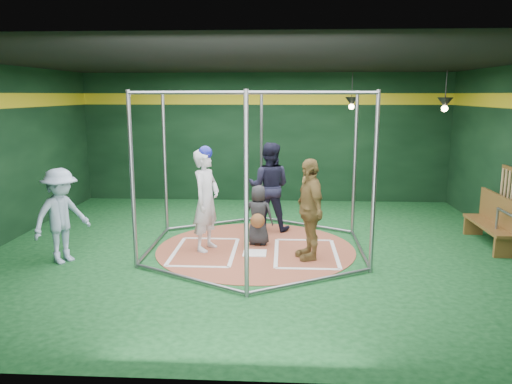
# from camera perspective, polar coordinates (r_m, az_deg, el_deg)

# --- Properties ---
(room_shell) EXTENTS (10.10, 9.10, 3.53)m
(room_shell) POSITION_cam_1_polar(r_m,az_deg,el_deg) (9.28, -0.03, 3.85)
(room_shell) COLOR #0D3B17
(room_shell) RESTS_ON ground
(clay_disc) EXTENTS (3.80, 3.80, 0.01)m
(clay_disc) POSITION_cam_1_polar(r_m,az_deg,el_deg) (9.65, -0.03, -6.50)
(clay_disc) COLOR #994F37
(clay_disc) RESTS_ON ground
(home_plate) EXTENTS (0.43, 0.43, 0.01)m
(home_plate) POSITION_cam_1_polar(r_m,az_deg,el_deg) (9.37, -0.14, -6.98)
(home_plate) COLOR white
(home_plate) RESTS_ON clay_disc
(batter_box_left) EXTENTS (1.17, 1.77, 0.01)m
(batter_box_left) POSITION_cam_1_polar(r_m,az_deg,el_deg) (9.51, -5.88, -6.76)
(batter_box_left) COLOR white
(batter_box_left) RESTS_ON clay_disc
(batter_box_right) EXTENTS (1.17, 1.77, 0.01)m
(batter_box_right) POSITION_cam_1_polar(r_m,az_deg,el_deg) (9.41, 5.71, -6.96)
(batter_box_right) COLOR white
(batter_box_right) RESTS_ON clay_disc
(batting_cage) EXTENTS (4.05, 4.67, 3.00)m
(batting_cage) POSITION_cam_1_polar(r_m,az_deg,el_deg) (9.31, -0.03, 2.30)
(batting_cage) COLOR gray
(batting_cage) RESTS_ON ground
(pendant_lamp_near) EXTENTS (0.34, 0.34, 0.90)m
(pendant_lamp_near) POSITION_cam_1_polar(r_m,az_deg,el_deg) (12.90, 10.87, 10.10)
(pendant_lamp_near) COLOR black
(pendant_lamp_near) RESTS_ON room_shell
(pendant_lamp_far) EXTENTS (0.34, 0.34, 0.90)m
(pendant_lamp_far) POSITION_cam_1_polar(r_m,az_deg,el_deg) (11.71, 20.79, 9.50)
(pendant_lamp_far) COLOR black
(pendant_lamp_far) RESTS_ON room_shell
(batter_figure) EXTENTS (0.67, 0.81, 1.98)m
(batter_figure) POSITION_cam_1_polar(r_m,az_deg,el_deg) (9.40, -5.73, -0.81)
(batter_figure) COLOR silver
(batter_figure) RESTS_ON clay_disc
(visitor_leopard) EXTENTS (0.73, 1.15, 1.82)m
(visitor_leopard) POSITION_cam_1_polar(r_m,az_deg,el_deg) (8.93, 6.12, -1.94)
(visitor_leopard) COLOR #A18345
(visitor_leopard) RESTS_ON clay_disc
(catcher_figure) EXTENTS (0.63, 0.62, 1.18)m
(catcher_figure) POSITION_cam_1_polar(r_m,az_deg,el_deg) (9.76, 0.26, -2.69)
(catcher_figure) COLOR black
(catcher_figure) RESTS_ON clay_disc
(umpire) EXTENTS (1.02, 0.85, 1.91)m
(umpire) POSITION_cam_1_polar(r_m,az_deg,el_deg) (10.77, 1.51, 0.62)
(umpire) COLOR black
(umpire) RESTS_ON clay_disc
(bystander_blue) EXTENTS (1.10, 1.25, 1.68)m
(bystander_blue) POSITION_cam_1_polar(r_m,az_deg,el_deg) (9.35, -21.38, -2.57)
(bystander_blue) COLOR #96ACC7
(bystander_blue) RESTS_ON ground
(dugout_bench) EXTENTS (0.40, 1.73, 1.01)m
(dugout_bench) POSITION_cam_1_polar(r_m,az_deg,el_deg) (10.80, 25.50, -2.89)
(dugout_bench) COLOR brown
(dugout_bench) RESTS_ON ground
(steel_railing) EXTENTS (0.05, 0.98, 0.85)m
(steel_railing) POSITION_cam_1_polar(r_m,az_deg,el_deg) (10.04, 26.82, -3.73)
(steel_railing) COLOR gray
(steel_railing) RESTS_ON ground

